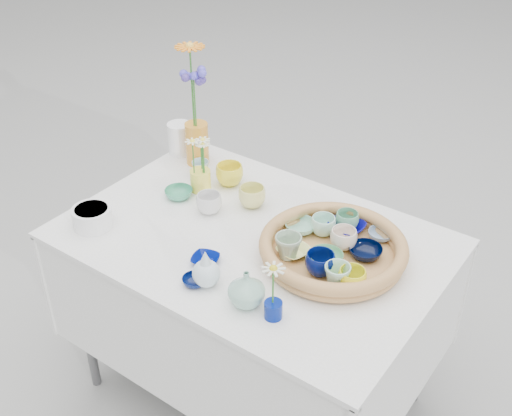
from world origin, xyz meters
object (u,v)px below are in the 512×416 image
Objects in this scene: bud_vase_seafoam at (246,288)px; tall_vase_yellow at (197,143)px; display_table at (253,390)px; wicker_tray at (333,250)px.

tall_vase_yellow reaches higher than bud_vase_seafoam.
display_table is at bearing 123.00° from bud_vase_seafoam.
tall_vase_yellow is at bearing 139.49° from bud_vase_seafoam.
bud_vase_seafoam is at bearing -106.70° from wicker_tray.
wicker_tray is at bearing 73.30° from bud_vase_seafoam.
display_table is at bearing -30.70° from tall_vase_yellow.
bud_vase_seafoam is (-0.10, -0.33, 0.02)m from wicker_tray.
tall_vase_yellow is at bearing 149.30° from display_table.
tall_vase_yellow is at bearing 162.87° from wicker_tray.
bud_vase_seafoam reaches higher than display_table.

